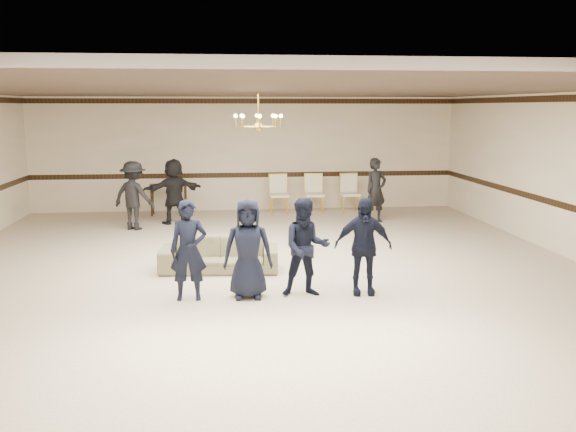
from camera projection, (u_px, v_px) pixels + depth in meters
name	position (u px, v px, depth m)	size (l,w,h in m)	color
room	(262.00, 184.00, 10.64)	(12.01, 14.01, 3.21)	beige
chair_rail	(246.00, 175.00, 17.58)	(12.00, 0.02, 0.14)	black
crown_molding	(245.00, 101.00, 17.22)	(12.00, 0.02, 0.14)	black
chandelier	(258.00, 109.00, 11.40)	(0.94, 0.94, 0.89)	#B29339
boy_a	(189.00, 250.00, 9.33)	(0.56, 0.37, 1.54)	black
boy_b	(248.00, 249.00, 9.43)	(0.75, 0.49, 1.54)	black
boy_c	(306.00, 247.00, 9.53)	(0.75, 0.58, 1.54)	black
boy_d	(363.00, 246.00, 9.62)	(0.90, 0.38, 1.54)	black
settee	(219.00, 254.00, 11.06)	(2.10, 0.82, 0.61)	#626041
adult_left	(134.00, 196.00, 14.73)	(1.06, 0.61, 1.65)	black
adult_mid	(174.00, 191.00, 15.51)	(1.53, 0.49, 1.65)	black
adult_right	(376.00, 190.00, 15.66)	(0.60, 0.39, 1.65)	black
banquet_chair_left	(279.00, 195.00, 16.94)	(0.52, 0.52, 1.07)	#F2EBCB
banquet_chair_mid	(315.00, 194.00, 17.05)	(0.52, 0.52, 1.07)	#F2EBCB
banquet_chair_right	(350.00, 194.00, 17.15)	(0.52, 0.52, 1.07)	#F2EBCB
console_table	(169.00, 199.00, 16.83)	(1.01, 0.43, 0.85)	black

